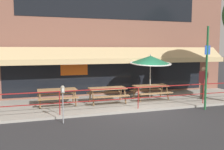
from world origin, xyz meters
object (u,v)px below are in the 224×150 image
Objects in this scene: picnic_table_left at (57,93)px; patio_umbrella_right at (150,60)px; pedestrian_walking at (203,81)px; picnic_table_right at (151,88)px; street_sign_pole at (207,67)px; parking_meter_near at (63,93)px; picnic_table_centre at (107,91)px.

patio_umbrella_right reaches higher than picnic_table_left.
patio_umbrella_right is 1.39× the size of pedestrian_walking.
street_sign_pole reaches higher than picnic_table_right.
patio_umbrella_right is 1.67× the size of parking_meter_near.
parking_meter_near reaches higher than picnic_table_left.
picnic_table_centre is 1.00× the size of picnic_table_right.
picnic_table_left is 1.27× the size of parking_meter_near.
picnic_table_left is 0.76× the size of patio_umbrella_right.
street_sign_pole is at bearing 1.50° from parking_meter_near.
picnic_table_centre is 1.27× the size of parking_meter_near.
street_sign_pole reaches higher than pedestrian_walking.
picnic_table_right is (4.78, -0.18, 0.00)m from picnic_table_left.
picnic_table_left is 6.94m from street_sign_pole.
picnic_table_centre is at bearing 150.99° from street_sign_pole.
parking_meter_near is at bearing -152.97° from picnic_table_right.
picnic_table_centre is 5.14m from pedestrian_walking.
picnic_table_right is 3.05m from street_sign_pole.
patio_umbrella_right is (4.78, -0.08, 1.47)m from picnic_table_left.
picnic_table_left is at bearing 158.77° from street_sign_pole.
picnic_table_left is 7.54m from pedestrian_walking.
parking_meter_near is at bearing -178.50° from street_sign_pole.
picnic_table_right is at bearing -2.19° from picnic_table_left.
picnic_table_centre is 2.39m from picnic_table_right.
parking_meter_near is at bearing -90.94° from picnic_table_left.
pedestrian_walking is at bearing -16.08° from patio_umbrella_right.
parking_meter_near reaches higher than picnic_table_centre.
picnic_table_left and picnic_table_right have the same top height.
picnic_table_left is at bearing 89.06° from parking_meter_near.
patio_umbrella_right is (0.00, 0.10, 1.47)m from picnic_table_right.
picnic_table_centre is at bearing -175.58° from patio_umbrella_right.
picnic_table_left is 2.40m from picnic_table_centre.
picnic_table_centre is 1.05× the size of pedestrian_walking.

